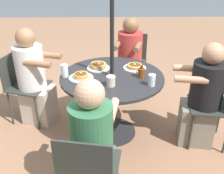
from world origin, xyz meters
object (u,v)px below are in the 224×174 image
at_px(syrup_bottle, 141,73).
at_px(diner_west, 34,81).
at_px(patio_chair_south, 131,58).
at_px(pancake_plate_a, 81,76).
at_px(diner_south, 129,61).
at_px(pancake_plate_b, 135,67).
at_px(patio_table, 112,88).
at_px(diner_north, 93,151).
at_px(patio_chair_east, 218,103).
at_px(diner_east, 202,100).
at_px(patio_chair_west, 22,82).
at_px(coffee_cup, 111,81).
at_px(drinking_glass_b, 65,71).
at_px(drinking_glass_a, 152,80).
at_px(pancake_plate_c, 98,66).
at_px(patio_chair_north, 88,170).

bearing_deg(syrup_bottle, diner_west, -14.60).
height_order(patio_chair_south, pancake_plate_a, patio_chair_south).
relative_size(diner_south, pancake_plate_b, 4.45).
xyz_separation_m(patio_table, diner_north, (0.17, 0.95, -0.05)).
height_order(patio_chair_east, patio_chair_south, same).
xyz_separation_m(diner_north, diner_east, (-1.11, -0.79, -0.01)).
distance_m(patio_chair_west, coffee_cup, 1.23).
xyz_separation_m(pancake_plate_a, drinking_glass_b, (0.17, -0.05, 0.05)).
height_order(diner_south, drinking_glass_b, diner_south).
bearing_deg(diner_west, drinking_glass_b, 72.86).
height_order(syrup_bottle, drinking_glass_a, syrup_bottle).
height_order(patio_chair_east, pancake_plate_a, patio_chair_east).
xyz_separation_m(diner_north, coffee_cup, (-0.15, -0.72, 0.25)).
bearing_deg(diner_west, diner_north, 48.35).
height_order(patio_table, patio_chair_west, patio_chair_west).
distance_m(patio_chair_east, drinking_glass_a, 0.78).
height_order(diner_west, pancake_plate_c, diner_west).
height_order(patio_table, patio_chair_east, patio_chair_east).
distance_m(patio_chair_west, pancake_plate_a, 0.88).
distance_m(patio_chair_west, pancake_plate_c, 0.97).
relative_size(pancake_plate_b, syrup_bottle, 1.86).
height_order(patio_chair_north, drinking_glass_b, drinking_glass_b).
relative_size(diner_west, drinking_glass_a, 10.11).
height_order(diner_south, pancake_plate_a, diner_south).
distance_m(pancake_plate_a, drinking_glass_a, 0.73).
height_order(diner_east, pancake_plate_b, diner_east).
bearing_deg(patio_table, patio_chair_east, 170.22).
height_order(syrup_bottle, drinking_glass_b, syrup_bottle).
relative_size(patio_chair_east, pancake_plate_b, 3.33).
relative_size(patio_table, patio_chair_north, 1.30).
relative_size(diner_north, patio_chair_east, 1.37).
relative_size(syrup_bottle, drinking_glass_b, 1.04).
distance_m(coffee_cup, drinking_glass_a, 0.40).
relative_size(patio_chair_west, drinking_glass_a, 7.31).
relative_size(diner_west, pancake_plate_a, 4.61).
distance_m(diner_north, syrup_bottle, 1.05).
relative_size(patio_chair_west, syrup_bottle, 6.22).
bearing_deg(diner_west, patio_chair_west, -90.00).
distance_m(patio_chair_east, diner_east, 0.17).
xyz_separation_m(diner_north, patio_chair_east, (-1.28, -0.76, -0.03)).
height_order(diner_south, syrup_bottle, diner_south).
bearing_deg(patio_chair_north, diner_south, 87.30).
xyz_separation_m(diner_west, coffee_cup, (-0.91, 0.51, 0.24)).
relative_size(patio_chair_south, drinking_glass_b, 6.43).
bearing_deg(diner_south, pancake_plate_a, 74.96).
bearing_deg(drinking_glass_b, pancake_plate_b, -165.44).
xyz_separation_m(pancake_plate_c, drinking_glass_b, (0.35, 0.21, 0.04)).
distance_m(patio_chair_north, diner_north, 0.17).
xyz_separation_m(pancake_plate_c, drinking_glass_a, (-0.54, 0.43, 0.03)).
height_order(patio_table, diner_north, diner_north).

